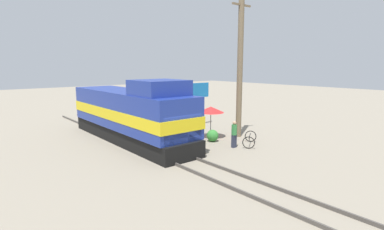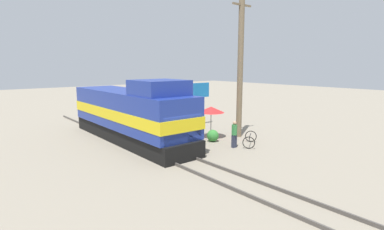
{
  "view_description": "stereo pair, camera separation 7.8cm",
  "coord_description": "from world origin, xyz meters",
  "px_view_note": "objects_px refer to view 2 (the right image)",
  "views": [
    {
      "loc": [
        -9.45,
        -13.33,
        5.1
      ],
      "look_at": [
        1.2,
        -0.4,
        2.31
      ],
      "focal_mm": 28.0,
      "sensor_mm": 36.0,
      "label": 1
    },
    {
      "loc": [
        -9.39,
        -13.38,
        5.1
      ],
      "look_at": [
        1.2,
        -0.4,
        2.31
      ],
      "focal_mm": 28.0,
      "sensor_mm": 36.0,
      "label": 2
    }
  ],
  "objects_px": {
    "person_bystander": "(234,133)",
    "bicycle": "(250,139)",
    "billboard_sign": "(201,94)",
    "locomotive": "(132,114)",
    "vendor_umbrella": "(211,110)",
    "utility_pole": "(240,63)"
  },
  "relations": [
    {
      "from": "utility_pole",
      "to": "vendor_umbrella",
      "type": "relative_size",
      "value": 4.61
    },
    {
      "from": "locomotive",
      "to": "billboard_sign",
      "type": "distance_m",
      "value": 7.33
    },
    {
      "from": "vendor_umbrella",
      "to": "person_bystander",
      "type": "height_order",
      "value": "vendor_umbrella"
    },
    {
      "from": "utility_pole",
      "to": "vendor_umbrella",
      "type": "bearing_deg",
      "value": 154.33
    },
    {
      "from": "billboard_sign",
      "to": "bicycle",
      "type": "bearing_deg",
      "value": -104.85
    },
    {
      "from": "person_bystander",
      "to": "bicycle",
      "type": "height_order",
      "value": "person_bystander"
    },
    {
      "from": "locomotive",
      "to": "vendor_umbrella",
      "type": "relative_size",
      "value": 5.57
    },
    {
      "from": "person_bystander",
      "to": "bicycle",
      "type": "bearing_deg",
      "value": -12.07
    },
    {
      "from": "vendor_umbrella",
      "to": "person_bystander",
      "type": "distance_m",
      "value": 3.01
    },
    {
      "from": "bicycle",
      "to": "billboard_sign",
      "type": "bearing_deg",
      "value": 129.64
    },
    {
      "from": "bicycle",
      "to": "utility_pole",
      "type": "bearing_deg",
      "value": 113.71
    },
    {
      "from": "vendor_umbrella",
      "to": "billboard_sign",
      "type": "distance_m",
      "value": 4.68
    },
    {
      "from": "locomotive",
      "to": "vendor_umbrella",
      "type": "xyz_separation_m",
      "value": [
        4.7,
        -2.74,
        0.21
      ]
    },
    {
      "from": "locomotive",
      "to": "billboard_sign",
      "type": "height_order",
      "value": "locomotive"
    },
    {
      "from": "utility_pole",
      "to": "bicycle",
      "type": "distance_m",
      "value": 5.43
    },
    {
      "from": "vendor_umbrella",
      "to": "bicycle",
      "type": "bearing_deg",
      "value": -77.79
    },
    {
      "from": "person_bystander",
      "to": "vendor_umbrella",
      "type": "bearing_deg",
      "value": 78.59
    },
    {
      "from": "locomotive",
      "to": "utility_pole",
      "type": "xyz_separation_m",
      "value": [
        6.59,
        -3.65,
        3.41
      ]
    },
    {
      "from": "person_bystander",
      "to": "bicycle",
      "type": "relative_size",
      "value": 0.89
    },
    {
      "from": "billboard_sign",
      "to": "locomotive",
      "type": "bearing_deg",
      "value": -170.74
    },
    {
      "from": "locomotive",
      "to": "utility_pole",
      "type": "bearing_deg",
      "value": -28.97
    },
    {
      "from": "vendor_umbrella",
      "to": "utility_pole",
      "type": "bearing_deg",
      "value": -25.67
    }
  ]
}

